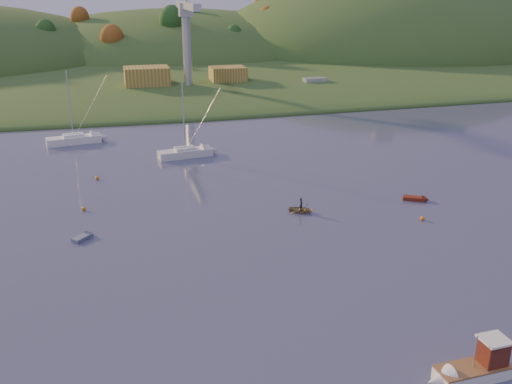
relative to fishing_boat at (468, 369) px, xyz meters
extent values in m
cube|color=#2E4E1F|center=(-4.80, 225.02, -0.89)|extent=(620.00, 220.00, 1.50)
ellipsoid|color=#2E4E1F|center=(-4.80, 160.02, -0.89)|extent=(640.00, 150.00, 7.00)
ellipsoid|color=#2E4E1F|center=(5.20, 205.02, -0.89)|extent=(140.00, 120.00, 36.00)
ellipsoid|color=#2E4E1F|center=(90.20, 190.02, -0.89)|extent=(150.00, 130.00, 60.00)
cube|color=slate|center=(0.20, 117.02, 0.31)|extent=(42.00, 16.00, 2.40)
cube|color=olive|center=(-12.80, 118.02, 3.91)|extent=(11.00, 8.00, 4.80)
cube|color=olive|center=(8.20, 119.02, 3.51)|extent=(9.00, 7.00, 4.00)
cylinder|color=#B7B7BC|center=(-2.80, 115.02, 10.51)|extent=(2.20, 2.20, 18.00)
cube|color=#B7B7BC|center=(-2.80, 115.02, 20.01)|extent=(3.20, 3.20, 3.20)
cube|color=#B7B7BC|center=(-2.80, 106.02, 21.01)|extent=(1.80, 18.00, 1.60)
cube|color=#B7B7BC|center=(-2.80, 120.02, 21.01)|extent=(1.80, 10.00, 1.60)
cube|color=white|center=(0.41, 0.02, -0.41)|extent=(5.44, 2.18, 0.96)
cone|color=white|center=(-2.27, -0.11, -0.41)|extent=(1.96, 2.01, 1.93)
cube|color=brown|center=(0.41, 0.02, 0.10)|extent=(5.44, 2.23, 0.13)
cube|color=#541E13|center=(1.91, 0.09, 1.04)|extent=(1.79, 1.69, 1.93)
cube|color=white|center=(1.91, 0.09, 2.06)|extent=(2.01, 1.91, 0.16)
cylinder|color=silver|center=(0.41, 0.02, 1.36)|extent=(0.10, 0.10, 2.57)
cube|color=silver|center=(-11.41, 60.85, -0.29)|extent=(9.02, 3.87, 1.20)
cube|color=silver|center=(-11.41, 60.85, 0.36)|extent=(3.53, 2.42, 0.76)
cylinder|color=silver|center=(-11.41, 60.85, 5.77)|extent=(0.18, 0.18, 10.91)
cylinder|color=silver|center=(-11.41, 60.85, 0.61)|extent=(3.47, 0.63, 0.12)
cylinder|color=silver|center=(-11.41, 60.85, 0.71)|extent=(3.08, 0.80, 0.36)
cube|color=white|center=(-29.32, 74.24, -0.26)|extent=(9.53, 4.24, 1.26)
cube|color=white|center=(-29.32, 74.24, 0.43)|extent=(3.74, 2.61, 0.80)
cylinder|color=silver|center=(-29.32, 74.24, 6.13)|extent=(0.18, 0.18, 11.50)
cylinder|color=silver|center=(-29.32, 74.24, 0.68)|extent=(3.65, 0.73, 0.12)
cylinder|color=white|center=(-29.32, 74.24, 0.78)|extent=(3.23, 0.89, 0.36)
imported|color=#9B8655|center=(-1.00, 33.15, -0.57)|extent=(3.70, 3.34, 0.63)
imported|color=black|center=(-1.00, 33.15, -0.09)|extent=(0.61, 0.69, 1.59)
cube|color=#611C0D|center=(14.64, 33.38, -0.65)|extent=(3.01, 2.35, 0.47)
cone|color=#611C0D|center=(15.87, 32.69, -0.65)|extent=(1.41, 1.46, 1.13)
cube|color=slate|center=(-26.93, 31.62, -0.68)|extent=(2.38, 2.40, 0.42)
cone|color=slate|center=(-26.11, 32.46, -0.68)|extent=(1.31, 1.31, 1.03)
cube|color=#525A6B|center=(30.20, 113.02, 0.01)|extent=(14.13, 5.47, 1.80)
cube|color=#B7B7BC|center=(30.20, 113.02, 1.51)|extent=(6.09, 3.20, 2.39)
sphere|color=orange|center=(12.15, 27.00, -0.64)|extent=(0.50, 0.50, 0.50)
sphere|color=orange|center=(-26.97, 40.48, -0.64)|extent=(0.50, 0.50, 0.50)
sphere|color=orange|center=(-25.35, 52.51, -0.64)|extent=(0.50, 0.50, 0.50)
camera|label=1|loc=(-22.94, -28.56, 25.44)|focal=40.00mm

